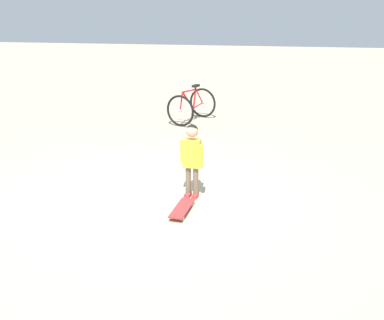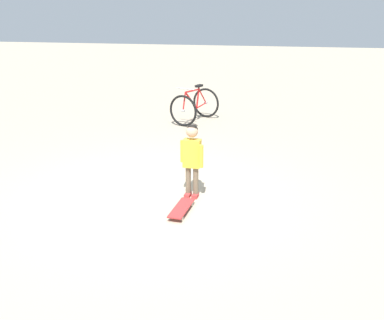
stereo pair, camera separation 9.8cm
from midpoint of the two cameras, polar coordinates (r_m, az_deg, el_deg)
name	(u,v)px [view 2 (the right image)]	position (r m, az deg, el deg)	size (l,w,h in m)	color
ground_plane	(151,196)	(6.65, -4.69, -4.44)	(50.00, 50.00, 0.00)	tan
child_person	(192,153)	(6.37, 0.44, 0.90)	(0.36, 0.24, 1.06)	brown
skateboard	(181,208)	(6.08, -0.86, -6.04)	(0.24, 0.66, 0.07)	#B22D2D
bicycle_near	(195,106)	(10.70, 0.63, 6.79)	(1.04, 1.25, 0.85)	black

